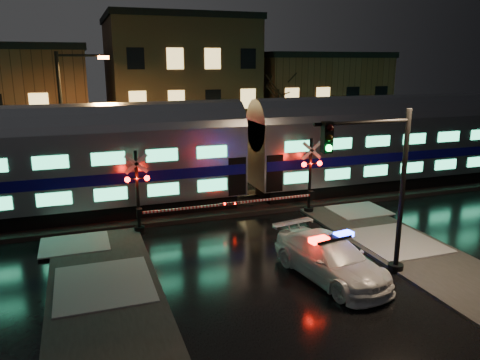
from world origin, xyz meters
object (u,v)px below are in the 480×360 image
object	(u,v)px
crossing_signal_right	(305,184)
crossing_signal_left	(146,199)
traffic_light	(381,191)
streetlight	(68,118)
police_car	(330,258)

from	to	relation	value
crossing_signal_right	crossing_signal_left	world-z (taller)	crossing_signal_right
traffic_light	streetlight	size ratio (longest dim) A/B	0.75
crossing_signal_right	streetlight	size ratio (longest dim) A/B	0.68
crossing_signal_right	traffic_light	xyz separation A→B (m)	(-0.88, -7.83, 1.73)
crossing_signal_left	traffic_light	world-z (taller)	traffic_light
streetlight	crossing_signal_left	bearing A→B (deg)	-63.64
police_car	streetlight	distance (m)	17.39
crossing_signal_right	traffic_light	world-z (taller)	traffic_light
crossing_signal_right	streetlight	bearing A→B (deg)	150.64
police_car	traffic_light	world-z (taller)	traffic_light
traffic_light	streetlight	xyz separation A→B (m)	(-11.02, 14.52, 1.57)
crossing_signal_left	traffic_light	distance (m)	11.12
traffic_light	police_car	bearing A→B (deg)	154.93
streetlight	police_car	bearing A→B (deg)	-56.60
crossing_signal_left	traffic_light	xyz separation A→B (m)	(7.70, -7.83, 1.77)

